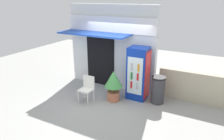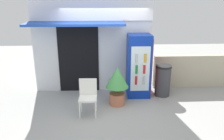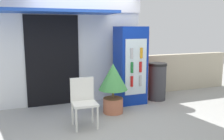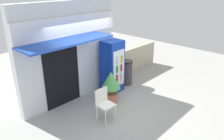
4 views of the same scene
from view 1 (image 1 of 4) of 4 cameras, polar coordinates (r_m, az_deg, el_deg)
ground at (r=7.23m, az=-2.56°, el=-8.35°), size 16.00×16.00×0.00m
storefront_building at (r=7.93m, az=-0.42°, el=6.72°), size 3.50×1.15×3.13m
drink_cooler at (r=7.11m, az=7.20°, el=-0.94°), size 0.67×0.65×1.82m
plastic_chair at (r=7.03m, az=-6.82°, el=-4.65°), size 0.44×0.42×0.89m
potted_plant_near_shop at (r=6.98m, az=0.41°, el=-3.49°), size 0.61×0.61×1.06m
trash_bin at (r=7.06m, az=12.47°, el=-5.31°), size 0.46×0.46×0.93m
stone_boundary_wall at (r=7.46m, az=23.16°, el=-4.66°), size 2.76×0.21×1.04m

